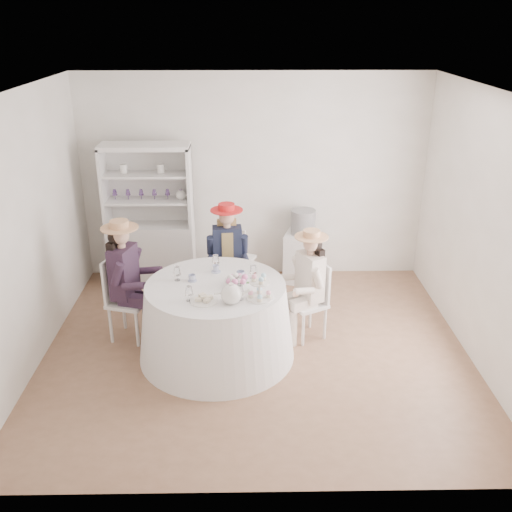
{
  "coord_description": "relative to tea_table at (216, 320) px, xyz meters",
  "views": [
    {
      "loc": [
        -0.09,
        -5.27,
        3.34
      ],
      "look_at": [
        0.0,
        0.1,
        1.05
      ],
      "focal_mm": 40.0,
      "sensor_mm": 36.0,
      "label": 1
    }
  ],
  "objects": [
    {
      "name": "teacup_b",
      "position": [
        -0.01,
        0.31,
        0.45
      ],
      "size": [
        0.09,
        0.09,
        0.07
      ],
      "primitive_type": "imported",
      "rotation": [
        0.0,
        0.0,
        -0.28
      ],
      "color": "white",
      "rests_on": "tea_table"
    },
    {
      "name": "hatbox",
      "position": [
        1.06,
        1.82,
        0.43
      ],
      "size": [
        0.36,
        0.36,
        0.32
      ],
      "primitive_type": "cylinder",
      "rotation": [
        0.0,
        0.0,
        0.15
      ],
      "color": "black",
      "rests_on": "side_table"
    },
    {
      "name": "wall_left",
      "position": [
        -1.84,
        0.09,
        0.94
      ],
      "size": [
        0.0,
        4.5,
        4.5
      ],
      "primitive_type": "plane",
      "rotation": [
        1.57,
        0.0,
        1.57
      ],
      "color": "silver",
      "rests_on": "ground"
    },
    {
      "name": "sandwich_plate",
      "position": [
        -0.09,
        -0.36,
        0.43
      ],
      "size": [
        0.27,
        0.27,
        0.06
      ],
      "rotation": [
        0.0,
        0.0,
        0.28
      ],
      "color": "white",
      "rests_on": "tea_table"
    },
    {
      "name": "flower_bowl",
      "position": [
        0.21,
        -0.02,
        0.44
      ],
      "size": [
        0.24,
        0.24,
        0.06
      ],
      "primitive_type": "imported",
      "rotation": [
        0.0,
        0.0,
        -0.05
      ],
      "color": "white",
      "rests_on": "tea_table"
    },
    {
      "name": "spare_chair",
      "position": [
        0.18,
        1.52,
        0.07
      ],
      "size": [
        0.48,
        0.48,
        0.89
      ],
      "rotation": [
        0.0,
        0.0,
        2.74
      ],
      "color": "silver",
      "rests_on": "ground"
    },
    {
      "name": "stemware_set",
      "position": [
        0.0,
        0.0,
        0.49
      ],
      "size": [
        0.86,
        0.83,
        0.15
      ],
      "color": "white",
      "rests_on": "tea_table"
    },
    {
      "name": "table_teapot",
      "position": [
        0.17,
        -0.39,
        0.5
      ],
      "size": [
        0.28,
        0.2,
        0.21
      ],
      "rotation": [
        0.0,
        0.0,
        0.14
      ],
      "color": "white",
      "rests_on": "tea_table"
    },
    {
      "name": "ground",
      "position": [
        0.41,
        0.09,
        -0.41
      ],
      "size": [
        4.5,
        4.5,
        0.0
      ],
      "primitive_type": "plane",
      "color": "brown",
      "rests_on": "ground"
    },
    {
      "name": "tea_table",
      "position": [
        0.0,
        0.0,
        0.0
      ],
      "size": [
        1.63,
        1.63,
        0.82
      ],
      "rotation": [
        0.0,
        0.0,
        -0.05
      ],
      "color": "white",
      "rests_on": "ground"
    },
    {
      "name": "cupcake_stand",
      "position": [
        0.44,
        -0.31,
        0.5
      ],
      "size": [
        0.26,
        0.26,
        0.24
      ],
      "rotation": [
        0.0,
        0.0,
        0.14
      ],
      "color": "white",
      "rests_on": "tea_table"
    },
    {
      "name": "guest_right",
      "position": [
        0.98,
        0.35,
        0.31
      ],
      "size": [
        0.54,
        0.49,
        1.26
      ],
      "rotation": [
        0.0,
        0.0,
        -1.08
      ],
      "color": "silver",
      "rests_on": "ground"
    },
    {
      "name": "guest_mid",
      "position": [
        0.09,
        1.04,
        0.35
      ],
      "size": [
        0.49,
        0.51,
        1.33
      ],
      "rotation": [
        0.0,
        0.0,
        0.07
      ],
      "color": "silver",
      "rests_on": "ground"
    },
    {
      "name": "teacup_a",
      "position": [
        -0.24,
        0.09,
        0.44
      ],
      "size": [
        0.09,
        0.09,
        0.06
      ],
      "primitive_type": "imported",
      "rotation": [
        0.0,
        0.0,
        0.1
      ],
      "color": "white",
      "rests_on": "tea_table"
    },
    {
      "name": "ceiling",
      "position": [
        0.41,
        0.09,
        2.29
      ],
      "size": [
        4.5,
        4.5,
        0.0
      ],
      "primitive_type": "plane",
      "rotation": [
        3.14,
        0.0,
        0.0
      ],
      "color": "white",
      "rests_on": "wall_back"
    },
    {
      "name": "guest_left",
      "position": [
        -0.97,
        0.37,
        0.37
      ],
      "size": [
        0.56,
        0.52,
        1.38
      ],
      "rotation": [
        0.0,
        0.0,
        1.3
      ],
      "color": "silver",
      "rests_on": "ground"
    },
    {
      "name": "teacup_c",
      "position": [
        0.26,
        0.14,
        0.45
      ],
      "size": [
        0.12,
        0.12,
        0.07
      ],
      "primitive_type": "imported",
      "rotation": [
        0.0,
        0.0,
        0.4
      ],
      "color": "white",
      "rests_on": "tea_table"
    },
    {
      "name": "side_table",
      "position": [
        1.06,
        1.82,
        -0.07
      ],
      "size": [
        0.53,
        0.53,
        0.67
      ],
      "primitive_type": "cube",
      "rotation": [
        0.0,
        0.0,
        -0.28
      ],
      "color": "silver",
      "rests_on": "ground"
    },
    {
      "name": "wall_right",
      "position": [
        2.66,
        0.09,
        0.94
      ],
      "size": [
        0.0,
        4.5,
        4.5
      ],
      "primitive_type": "plane",
      "rotation": [
        1.57,
        0.0,
        -1.57
      ],
      "color": "silver",
      "rests_on": "ground"
    },
    {
      "name": "wall_back",
      "position": [
        0.41,
        2.09,
        0.94
      ],
      "size": [
        4.5,
        0.0,
        4.5
      ],
      "primitive_type": "plane",
      "rotation": [
        1.57,
        0.0,
        0.0
      ],
      "color": "silver",
      "rests_on": "ground"
    },
    {
      "name": "hutch",
      "position": [
        -0.92,
        1.78,
        0.26
      ],
      "size": [
        1.22,
        0.71,
        1.87
      ],
      "rotation": [
        0.0,
        0.0,
        -0.28
      ],
      "color": "silver",
      "rests_on": "ground"
    },
    {
      "name": "wall_front",
      "position": [
        0.41,
        -1.91,
        0.94
      ],
      "size": [
        4.5,
        0.0,
        4.5
      ],
      "primitive_type": "plane",
      "rotation": [
        -1.57,
        0.0,
        0.0
      ],
      "color": "silver",
      "rests_on": "ground"
    },
    {
      "name": "flower_arrangement",
      "position": [
        0.22,
        -0.05,
        0.49
      ],
      "size": [
        0.17,
        0.17,
        0.06
      ],
      "rotation": [
        0.0,
        0.0,
        0.03
      ],
      "color": "pink",
      "rests_on": "tea_table"
    }
  ]
}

